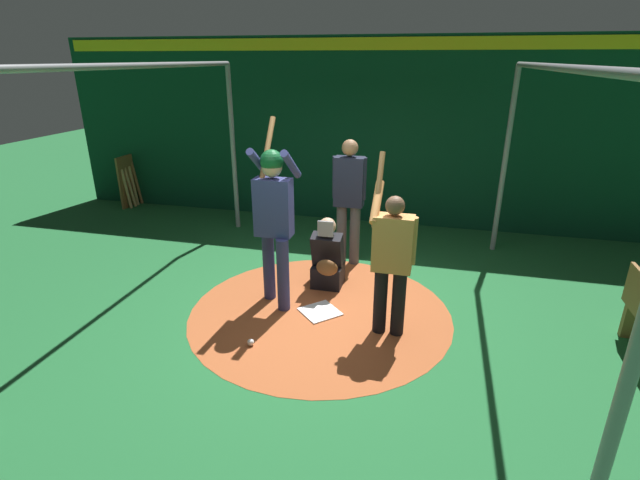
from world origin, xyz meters
TOP-DOWN VIEW (x-y plane):
  - ground_plane at (0.00, 0.00)m, footprint 27.91×27.91m
  - dirt_circle at (0.00, 0.00)m, footprint 3.17×3.17m
  - home_plate at (0.00, 0.00)m, footprint 0.59×0.59m
  - batter at (-0.11, -0.59)m, footprint 0.68×0.49m
  - catcher at (-0.71, -0.07)m, footprint 0.58×0.40m
  - umpire at (-1.56, 0.04)m, footprint 0.23×0.49m
  - visitor at (0.23, 0.84)m, footprint 0.54×0.49m
  - back_wall at (-3.64, 0.00)m, footprint 0.23×11.91m
  - cage_frame at (0.00, 0.00)m, footprint 5.39×4.53m
  - bat_rack at (-3.40, -4.91)m, footprint 0.70×0.20m
  - baseball_0 at (0.87, -0.55)m, footprint 0.07×0.07m

SIDE VIEW (x-z plane):
  - ground_plane at x=0.00m, z-range 0.00..0.00m
  - dirt_circle at x=0.00m, z-range 0.00..0.01m
  - home_plate at x=0.00m, z-range 0.01..0.02m
  - baseball_0 at x=0.87m, z-range 0.01..0.08m
  - catcher at x=-0.71m, z-range -0.10..0.88m
  - bat_rack at x=-3.40m, z-range -0.03..1.02m
  - visitor at x=0.23m, z-range -0.06..1.91m
  - umpire at x=-1.56m, z-range 0.13..1.98m
  - batter at x=-0.11m, z-range 0.08..2.33m
  - back_wall at x=-3.64m, z-range 0.01..3.28m
  - cage_frame at x=0.00m, z-range 0.57..3.42m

